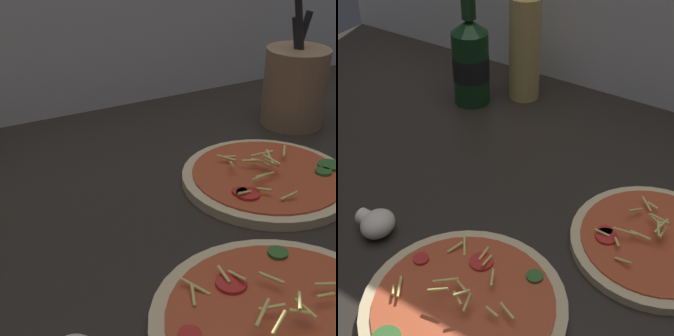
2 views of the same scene
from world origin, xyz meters
TOP-DOWN VIEW (x-y plane):
  - counter_slab at (0.00, 0.00)cm, footprint 160.00×90.00cm
  - pizza_near at (1.08, -17.55)cm, footprint 26.21×26.21cm
  - pizza_far at (17.46, 6.39)cm, footprint 24.34×24.34cm
  - utensil_crock at (35.20, 22.12)cm, footprint 11.03×11.03cm

SIDE VIEW (x-z plane):
  - counter_slab at x=0.00cm, z-range 0.00..2.50cm
  - pizza_far at x=17.46cm, z-range 0.94..5.72cm
  - pizza_near at x=1.08cm, z-range 1.01..5.85cm
  - utensil_crock at x=35.20cm, z-range -1.77..20.94cm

